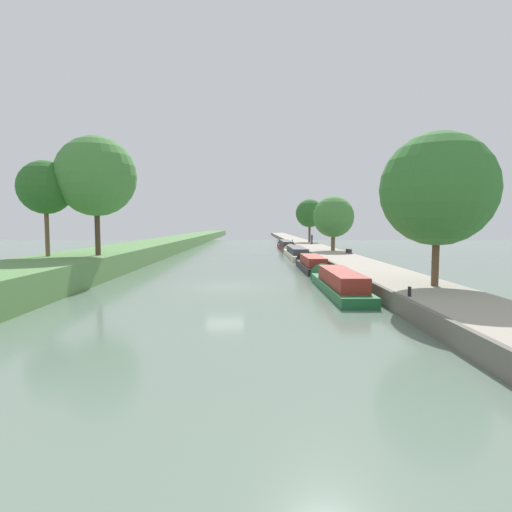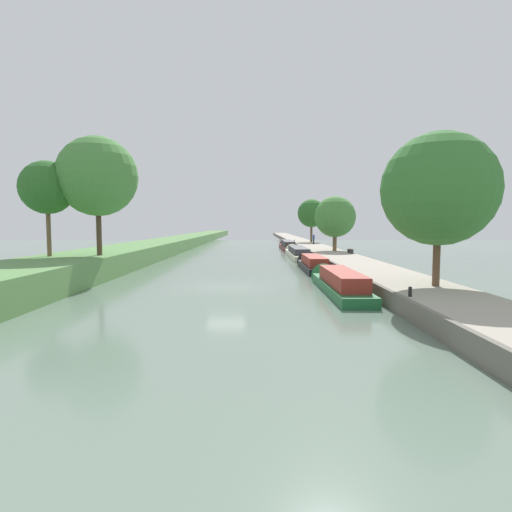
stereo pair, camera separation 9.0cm
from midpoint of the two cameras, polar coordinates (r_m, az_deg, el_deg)
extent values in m
plane|color=slate|center=(27.49, -4.26, -4.30)|extent=(160.00, 160.00, 0.00)
cube|color=#5B894C|center=(30.63, -27.20, -2.22)|extent=(6.41, 260.00, 1.76)
cube|color=#A89E8E|center=(28.80, 18.08, -3.25)|extent=(4.42, 260.00, 0.85)
cube|color=#6B665B|center=(28.15, 13.55, -3.28)|extent=(0.25, 260.00, 0.90)
cube|color=#1E6033|center=(25.60, 11.45, -4.37)|extent=(1.92, 10.27, 0.58)
cube|color=maroon|center=(25.01, 11.71, -2.95)|extent=(1.58, 7.19, 0.83)
cone|color=#1E6033|center=(31.16, 9.33, -2.78)|extent=(1.83, 1.15, 1.83)
cube|color=black|center=(37.67, 7.79, -1.53)|extent=(1.92, 9.14, 0.57)
cube|color=maroon|center=(37.15, 7.90, -0.58)|extent=(1.57, 6.40, 0.77)
cone|color=black|center=(42.74, 6.84, -0.82)|extent=(1.82, 1.15, 1.82)
cube|color=beige|center=(51.91, 5.64, 0.15)|extent=(2.11, 13.92, 0.63)
cube|color=#333338|center=(51.17, 5.72, 0.84)|extent=(1.73, 9.74, 0.72)
cone|color=beige|center=(59.45, 4.89, 0.69)|extent=(2.00, 1.26, 2.00)
cube|color=maroon|center=(68.14, 4.19, 1.17)|extent=(1.89, 15.24, 0.61)
cube|color=#333338|center=(67.34, 4.24, 1.76)|extent=(1.55, 10.67, 0.87)
cone|color=maroon|center=(76.29, 3.72, 1.52)|extent=(1.79, 1.13, 1.79)
cylinder|color=brown|center=(24.09, 23.57, 0.35)|extent=(0.38, 0.38, 3.51)
sphere|color=#387533|center=(24.11, 23.82, 8.44)|extent=(5.99, 5.99, 5.99)
cylinder|color=brown|center=(52.63, 10.66, 2.28)|extent=(0.50, 0.50, 2.82)
sphere|color=#47843D|center=(52.60, 10.71, 5.34)|extent=(5.10, 5.10, 5.10)
cylinder|color=brown|center=(77.38, 7.49, 3.38)|extent=(0.42, 0.42, 3.89)
sphere|color=#2D6628|center=(77.40, 7.51, 5.87)|extent=(5.16, 5.16, 5.16)
cylinder|color=brown|center=(34.48, -26.82, 3.30)|extent=(0.31, 0.31, 4.03)
sphere|color=#2D6628|center=(34.59, -27.01, 8.43)|extent=(3.93, 3.93, 3.93)
cylinder|color=#4C3828|center=(34.06, -20.99, 3.76)|extent=(0.40, 0.40, 4.37)
sphere|color=#47843D|center=(34.25, -21.17, 10.21)|extent=(6.05, 6.05, 6.05)
cylinder|color=#282D42|center=(69.66, 7.80, 2.00)|extent=(0.26, 0.26, 0.82)
cylinder|color=#28428E|center=(69.63, 7.81, 2.59)|extent=(0.34, 0.34, 0.62)
sphere|color=tan|center=(69.62, 7.81, 2.94)|extent=(0.22, 0.22, 0.22)
cylinder|color=black|center=(20.24, 20.43, -4.63)|extent=(0.16, 0.16, 0.45)
cylinder|color=black|center=(76.61, 5.13, 2.10)|extent=(0.16, 0.16, 0.45)
cube|color=#333338|center=(47.51, 12.92, 0.56)|extent=(0.40, 0.08, 0.41)
cube|color=#333338|center=(48.67, 12.60, 0.66)|extent=(0.40, 0.08, 0.41)
cube|color=brown|center=(48.07, 12.76, 0.89)|extent=(0.44, 1.50, 0.06)
camera|label=1|loc=(0.05, -89.94, 0.00)|focal=28.99mm
camera|label=2|loc=(0.05, 90.06, 0.00)|focal=28.99mm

